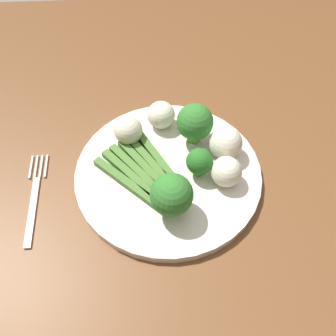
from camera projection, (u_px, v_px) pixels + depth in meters
The scene contains 12 objects.
ground_plane at pixel (175, 312), 1.22m from camera, with size 6.00×6.00×0.02m, color gray.
dining_table at pixel (182, 206), 0.67m from camera, with size 1.34×1.08×0.78m.
plate at pixel (168, 173), 0.58m from camera, with size 0.29×0.29×0.01m, color silver.
asparagus_bundle at pixel (144, 172), 0.57m from camera, with size 0.14×0.16×0.01m.
broccoli_right at pixel (172, 195), 0.50m from camera, with size 0.06×0.06×0.07m.
broccoli_outer_edge at pixel (199, 162), 0.55m from camera, with size 0.04×0.04×0.05m.
broccoli_front at pixel (195, 122), 0.58m from camera, with size 0.06×0.06×0.07m.
cauliflower_front_left at pixel (128, 130), 0.60m from camera, with size 0.05×0.05×0.05m, color silver.
cauliflower_near_fork at pixel (161, 115), 0.62m from camera, with size 0.05×0.05×0.05m, color white.
cauliflower_back_right at pixel (226, 172), 0.55m from camera, with size 0.05×0.05×0.05m, color silver.
cauliflower_left at pixel (226, 143), 0.58m from camera, with size 0.05×0.05×0.05m, color silver.
fork at pixel (35, 196), 0.56m from camera, with size 0.03×0.17×0.00m.
Camera 1 is at (-0.05, -0.34, 1.26)m, focal length 39.57 mm.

